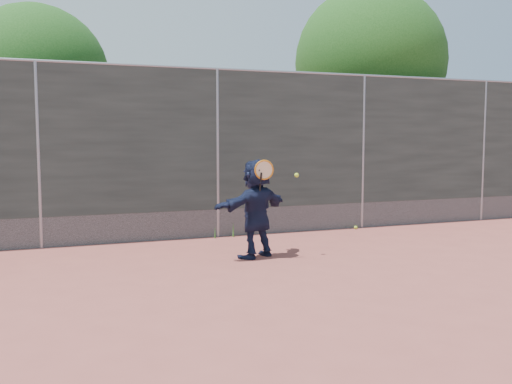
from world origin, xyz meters
name	(u,v)px	position (x,y,z in m)	size (l,w,h in m)	color
ground	(301,282)	(0.00, 0.00, 0.00)	(80.00, 80.00, 0.00)	#9E4C42
player	(256,208)	(0.01, 1.59, 0.74)	(1.37, 0.44, 1.47)	#131A36
ball_ground	(356,227)	(2.78, 3.35, 0.03)	(0.07, 0.07, 0.07)	#ABCF2E
fence	(218,149)	(0.00, 3.50, 1.58)	(20.00, 0.06, 3.03)	#38423D
swing_action	(267,172)	(0.11, 1.40, 1.29)	(0.72, 0.13, 0.51)	#BE6A11
tree_right	(375,67)	(4.68, 5.75, 3.49)	(3.78, 3.60, 5.39)	#382314
tree_left	(44,82)	(-2.85, 6.55, 2.94)	(3.15, 3.00, 4.53)	#382314
weed_clump	(235,229)	(0.29, 3.38, 0.13)	(0.68, 0.07, 0.30)	#387226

